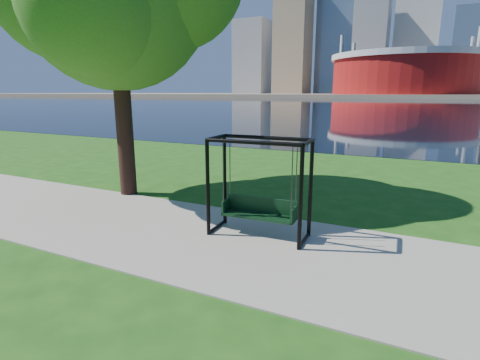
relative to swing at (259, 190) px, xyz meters
The scene contains 7 objects.
ground 1.21m from the swing, 165.71° to the right, with size 900.00×900.00×0.00m, color #1E5114.
path 1.36m from the swing, 132.54° to the right, with size 120.00×4.00×0.03m, color #9E937F.
river 101.85m from the swing, 90.34° to the left, with size 900.00×180.00×0.02m, color black.
far_bank 305.85m from the swing, 90.11° to the left, with size 900.00×228.00×2.00m, color #937F60.
stadium 235.46m from the swing, 92.58° to the left, with size 83.00×83.00×32.00m.
skyline 321.17m from the swing, 90.87° to the left, with size 392.00×66.00×96.50m.
swing is the anchor object (origin of this frame).
Camera 1 is at (3.64, -6.95, 3.07)m, focal length 28.00 mm.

